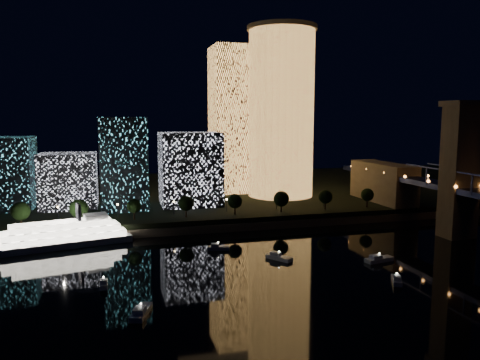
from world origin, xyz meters
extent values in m
plane|color=black|center=(0.00, 0.00, 0.00)|extent=(520.00, 520.00, 0.00)
cube|color=black|center=(0.00, 160.00, 2.50)|extent=(420.00, 160.00, 5.00)
cube|color=#6B5E4C|center=(0.00, 82.00, 1.50)|extent=(420.00, 6.00, 3.00)
cylinder|color=#FFAD51|center=(23.81, 127.32, 45.45)|extent=(32.00, 32.00, 80.90)
cylinder|color=#6B5E4C|center=(23.81, 127.32, 86.90)|extent=(34.00, 34.00, 2.00)
cube|color=#FFAD51|center=(5.35, 148.12, 42.84)|extent=(23.79, 23.79, 75.69)
cube|color=white|center=(-23.81, 115.26, 21.28)|extent=(26.45, 22.38, 32.56)
cube|color=#55D3E7|center=(-52.80, 115.52, 24.65)|extent=(19.65, 25.55, 39.31)
cube|color=white|center=(-76.23, 122.43, 16.86)|extent=(23.72, 21.56, 23.72)
cube|color=#55D3E7|center=(-101.70, 127.08, 20.41)|extent=(22.01, 24.22, 30.82)
cube|color=#6B5E4C|center=(65.00, 50.00, 24.00)|extent=(11.00, 9.00, 48.00)
cube|color=#6B5E4C|center=(65.00, 50.00, 49.00)|extent=(13.00, 11.00, 2.00)
cube|color=#6B5E4C|center=(65.00, 100.00, 11.50)|extent=(12.00, 40.00, 23.00)
cube|color=#161E49|center=(60.00, 36.00, 21.50)|extent=(0.50, 0.50, 7.00)
cube|color=#161E49|center=(60.00, 60.00, 21.50)|extent=(0.50, 0.50, 7.00)
sphere|color=orange|center=(59.50, 45.00, 19.80)|extent=(1.20, 1.20, 1.20)
sphere|color=orange|center=(59.50, 90.00, 19.80)|extent=(1.20, 1.20, 1.20)
cube|color=silver|center=(-74.96, 74.54, 1.15)|extent=(47.33, 20.50, 2.31)
cube|color=white|center=(-74.96, 74.54, 3.36)|extent=(43.37, 18.71, 2.11)
cube|color=white|center=(-74.96, 74.54, 5.48)|extent=(39.41, 16.93, 2.11)
cube|color=white|center=(-74.96, 74.54, 7.59)|extent=(33.57, 14.72, 2.11)
cube|color=silver|center=(-63.71, 77.09, 9.42)|extent=(8.77, 7.32, 1.73)
cylinder|color=black|center=(-68.91, 73.94, 11.53)|extent=(1.35, 1.35, 5.77)
cylinder|color=black|center=(-69.76, 77.69, 11.53)|extent=(1.35, 1.35, 5.77)
cube|color=silver|center=(-60.44, 30.54, 0.60)|extent=(2.03, 6.29, 1.20)
cube|color=silver|center=(-60.45, 29.60, 1.70)|extent=(1.64, 2.20, 1.00)
sphere|color=white|center=(-60.44, 30.54, 2.60)|extent=(0.36, 0.36, 0.36)
cube|color=silver|center=(-8.03, 40.61, 0.60)|extent=(7.17, 8.58, 1.20)
cube|color=silver|center=(-8.77, 41.66, 1.70)|extent=(3.55, 3.73, 1.00)
sphere|color=white|center=(-8.03, 40.61, 2.60)|extent=(0.36, 0.36, 0.36)
cube|color=silver|center=(-52.01, 9.82, 0.60)|extent=(5.72, 9.63, 1.20)
cube|color=silver|center=(-52.45, 8.51, 1.70)|extent=(3.29, 3.81, 1.00)
sphere|color=white|center=(-52.01, 9.82, 2.60)|extent=(0.36, 0.36, 0.36)
cube|color=silver|center=(-23.99, 56.22, 0.60)|extent=(7.77, 3.94, 1.20)
cube|color=silver|center=(-25.08, 56.46, 1.70)|extent=(2.96, 2.45, 1.00)
sphere|color=white|center=(-23.99, 56.22, 2.60)|extent=(0.36, 0.36, 0.36)
cube|color=silver|center=(15.43, 13.01, 0.60)|extent=(5.20, 7.29, 1.20)
cube|color=silver|center=(14.95, 12.07, 1.70)|extent=(2.75, 3.02, 1.00)
sphere|color=white|center=(15.43, 13.01, 2.60)|extent=(0.36, 0.36, 0.36)
cube|color=silver|center=(21.11, 30.80, 0.60)|extent=(9.79, 4.76, 1.20)
cube|color=silver|center=(19.73, 30.53, 1.70)|extent=(3.70, 3.03, 1.00)
sphere|color=white|center=(21.11, 30.80, 2.60)|extent=(0.36, 0.36, 0.36)
cylinder|color=black|center=(-90.00, 88.00, 7.00)|extent=(0.70, 0.70, 4.00)
sphere|color=black|center=(-90.00, 88.00, 10.50)|extent=(6.76, 6.76, 6.76)
cylinder|color=black|center=(-70.00, 88.00, 7.00)|extent=(0.70, 0.70, 4.00)
sphere|color=black|center=(-70.00, 88.00, 10.50)|extent=(6.97, 6.97, 6.97)
cylinder|color=black|center=(-50.00, 88.00, 7.00)|extent=(0.70, 0.70, 4.00)
sphere|color=black|center=(-50.00, 88.00, 10.50)|extent=(5.45, 5.45, 5.45)
cylinder|color=black|center=(-30.00, 88.00, 7.00)|extent=(0.70, 0.70, 4.00)
sphere|color=black|center=(-30.00, 88.00, 10.50)|extent=(6.08, 6.08, 6.08)
cylinder|color=black|center=(-10.00, 88.00, 7.00)|extent=(0.70, 0.70, 4.00)
sphere|color=black|center=(-10.00, 88.00, 10.50)|extent=(5.96, 5.96, 5.96)
cylinder|color=black|center=(10.00, 88.00, 7.00)|extent=(0.70, 0.70, 4.00)
sphere|color=black|center=(10.00, 88.00, 10.50)|extent=(6.51, 6.51, 6.51)
cylinder|color=black|center=(30.00, 88.00, 7.00)|extent=(0.70, 0.70, 4.00)
sphere|color=black|center=(30.00, 88.00, 10.50)|extent=(5.96, 5.96, 5.96)
cylinder|color=black|center=(50.00, 88.00, 7.00)|extent=(0.70, 0.70, 4.00)
sphere|color=black|center=(50.00, 88.00, 10.50)|extent=(5.65, 5.65, 5.65)
cylinder|color=black|center=(-78.00, 94.00, 7.50)|extent=(0.24, 0.24, 5.00)
sphere|color=#FFCC7F|center=(-78.00, 94.00, 10.30)|extent=(0.70, 0.70, 0.70)
cylinder|color=black|center=(-56.00, 94.00, 7.50)|extent=(0.24, 0.24, 5.00)
sphere|color=#FFCC7F|center=(-56.00, 94.00, 10.30)|extent=(0.70, 0.70, 0.70)
cylinder|color=black|center=(-34.00, 94.00, 7.50)|extent=(0.24, 0.24, 5.00)
sphere|color=#FFCC7F|center=(-34.00, 94.00, 10.30)|extent=(0.70, 0.70, 0.70)
cylinder|color=black|center=(-12.00, 94.00, 7.50)|extent=(0.24, 0.24, 5.00)
sphere|color=#FFCC7F|center=(-12.00, 94.00, 10.30)|extent=(0.70, 0.70, 0.70)
cylinder|color=black|center=(10.00, 94.00, 7.50)|extent=(0.24, 0.24, 5.00)
sphere|color=#FFCC7F|center=(10.00, 94.00, 10.30)|extent=(0.70, 0.70, 0.70)
cylinder|color=black|center=(32.00, 94.00, 7.50)|extent=(0.24, 0.24, 5.00)
sphere|color=#FFCC7F|center=(32.00, 94.00, 10.30)|extent=(0.70, 0.70, 0.70)
camera|label=1|loc=(-56.64, -92.59, 43.80)|focal=35.00mm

